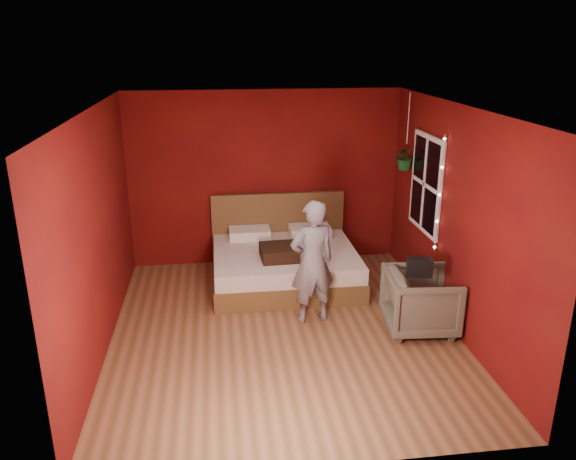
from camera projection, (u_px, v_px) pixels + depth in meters
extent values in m
plane|color=brown|center=(284.00, 331.00, 6.65)|extent=(4.50, 4.50, 0.00)
cube|color=maroon|center=(265.00, 179.00, 8.34)|extent=(4.00, 0.02, 2.60)
cube|color=maroon|center=(321.00, 326.00, 4.11)|extent=(4.00, 0.02, 2.60)
cube|color=maroon|center=(97.00, 235.00, 5.98)|extent=(0.02, 4.50, 2.60)
cube|color=maroon|center=(456.00, 220.00, 6.47)|extent=(0.02, 4.50, 2.60)
cube|color=silver|center=(283.00, 107.00, 5.80)|extent=(4.00, 4.50, 0.02)
cube|color=white|center=(426.00, 184.00, 7.25)|extent=(0.04, 0.97, 1.27)
cube|color=black|center=(425.00, 184.00, 7.25)|extent=(0.02, 0.85, 1.15)
cube|color=white|center=(425.00, 184.00, 7.24)|extent=(0.03, 0.05, 1.15)
cube|color=white|center=(425.00, 184.00, 7.24)|extent=(0.03, 0.85, 0.05)
cylinder|color=silver|center=(439.00, 195.00, 6.75)|extent=(0.01, 0.01, 1.45)
sphere|color=#FFF2CC|center=(435.00, 247.00, 6.97)|extent=(0.04, 0.04, 0.04)
sphere|color=#FFF2CC|center=(437.00, 221.00, 6.86)|extent=(0.04, 0.04, 0.04)
sphere|color=#FFF2CC|center=(439.00, 195.00, 6.75)|extent=(0.04, 0.04, 0.04)
sphere|color=#FFF2CC|center=(442.00, 167.00, 6.64)|extent=(0.04, 0.04, 0.04)
sphere|color=#FFF2CC|center=(445.00, 139.00, 6.53)|extent=(0.04, 0.04, 0.04)
cube|color=brown|center=(285.00, 274.00, 7.90)|extent=(1.99, 1.69, 0.28)
cube|color=silver|center=(285.00, 257.00, 7.82)|extent=(1.95, 1.66, 0.22)
cube|color=brown|center=(278.00, 228.00, 8.52)|extent=(1.99, 0.08, 1.10)
cube|color=white|center=(250.00, 233.00, 8.23)|extent=(0.60, 0.38, 0.14)
cube|color=white|center=(310.00, 231.00, 8.34)|extent=(0.60, 0.38, 0.14)
imported|color=slate|center=(312.00, 262.00, 6.66)|extent=(0.63, 0.48, 1.53)
imported|color=#64644F|center=(421.00, 301.00, 6.57)|extent=(0.86, 0.84, 0.73)
cube|color=black|center=(419.00, 267.00, 6.35)|extent=(0.31, 0.21, 0.21)
cube|color=black|center=(279.00, 252.00, 7.46)|extent=(0.50, 0.50, 0.17)
cylinder|color=silver|center=(408.00, 119.00, 7.54)|extent=(0.01, 0.01, 0.68)
imported|color=#164F1E|center=(406.00, 157.00, 7.71)|extent=(0.36, 0.33, 0.36)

